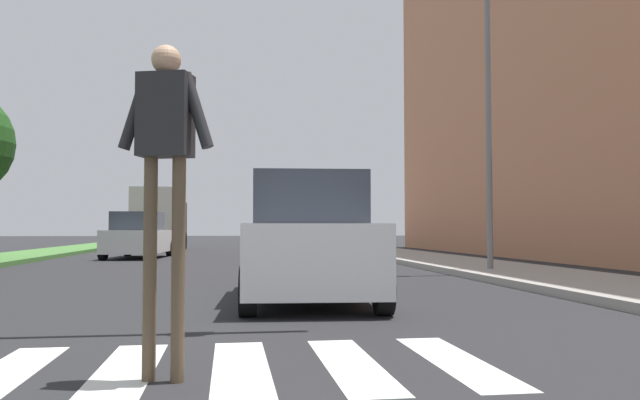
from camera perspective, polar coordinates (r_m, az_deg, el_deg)
ground_plane at (r=28.54m, az=-9.77°, el=-4.78°), size 140.00×140.00×0.00m
crosswalk at (r=5.39m, az=-17.04°, el=-14.40°), size 5.85×2.20×0.01m
median_strip at (r=27.63m, az=-24.48°, el=-4.50°), size 2.67×64.00×0.15m
sidewalk_right at (r=27.37m, az=6.19°, el=-4.74°), size 3.00×64.00×0.15m
street_lamp_right at (r=16.30m, az=14.52°, el=9.83°), size 1.02×0.24×7.50m
pedestrian_performer at (r=4.87m, az=-13.69°, el=3.90°), size 0.74×0.34×2.49m
suv_crossing at (r=10.10m, az=-1.09°, el=-3.63°), size 2.25×4.72×1.97m
sedan_midblock at (r=25.02m, az=-15.93°, el=-3.19°), size 2.27×4.51×1.74m
truck_box_delivery at (r=33.93m, az=-14.11°, el=-1.62°), size 2.40×6.20×3.10m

